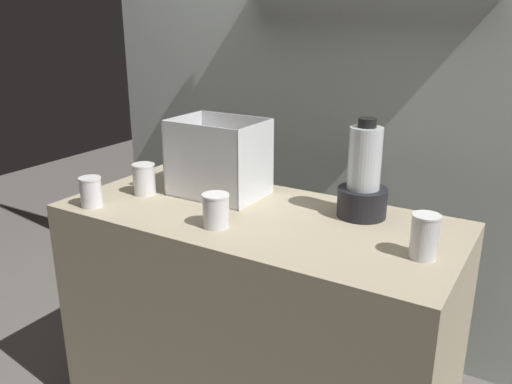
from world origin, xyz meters
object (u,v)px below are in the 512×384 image
(juice_cup_mango_left, at_px, (144,181))
(juice_cup_beet_right, at_px, (424,239))
(juice_cup_carrot_far_left, at_px, (91,194))
(juice_cup_beet_middle, at_px, (216,212))
(blender_pitcher, at_px, (363,181))
(carrot_display_bin, at_px, (220,171))

(juice_cup_mango_left, relative_size, juice_cup_beet_right, 0.92)
(juice_cup_carrot_far_left, height_order, juice_cup_beet_middle, juice_cup_beet_middle)
(juice_cup_carrot_far_left, xyz_separation_m, juice_cup_beet_middle, (0.50, 0.07, 0.00))
(juice_cup_beet_right, bearing_deg, juice_cup_beet_middle, -170.03)
(juice_cup_beet_middle, bearing_deg, juice_cup_beet_right, 9.97)
(juice_cup_beet_middle, relative_size, juice_cup_beet_right, 0.85)
(blender_pitcher, distance_m, juice_cup_beet_right, 0.36)
(carrot_display_bin, height_order, blender_pitcher, blender_pitcher)
(juice_cup_mango_left, bearing_deg, juice_cup_carrot_far_left, -109.07)
(juice_cup_carrot_far_left, distance_m, juice_cup_mango_left, 0.21)
(juice_cup_mango_left, bearing_deg, carrot_display_bin, 32.40)
(juice_cup_mango_left, height_order, juice_cup_beet_right, juice_cup_beet_right)
(juice_cup_mango_left, bearing_deg, blender_pitcher, 14.60)
(carrot_display_bin, distance_m, juice_cup_beet_right, 0.84)
(juice_cup_beet_right, bearing_deg, juice_cup_carrot_far_left, -170.69)
(blender_pitcher, bearing_deg, juice_cup_beet_middle, -137.93)
(carrot_display_bin, xyz_separation_m, juice_cup_beet_right, (0.82, -0.17, -0.03))
(juice_cup_beet_middle, bearing_deg, blender_pitcher, 42.07)
(juice_cup_mango_left, bearing_deg, juice_cup_beet_middle, -16.79)
(juice_cup_carrot_far_left, relative_size, juice_cup_mango_left, 0.90)
(carrot_display_bin, distance_m, juice_cup_mango_left, 0.29)
(juice_cup_mango_left, relative_size, juice_cup_beet_middle, 1.08)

